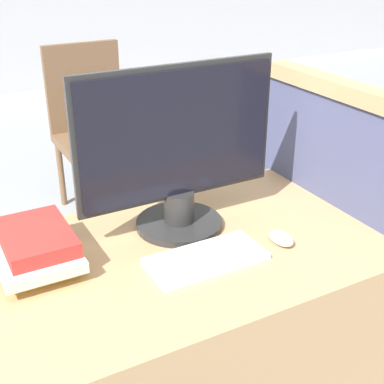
# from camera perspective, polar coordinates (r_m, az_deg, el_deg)

# --- Properties ---
(desk) EXTENTS (1.13, 0.69, 0.73)m
(desk) POSITION_cam_1_polar(r_m,az_deg,el_deg) (1.67, -1.83, -17.12)
(desk) COLOR tan
(desk) RESTS_ON ground_plane
(carrel_divider) EXTENTS (0.07, 0.72, 1.12)m
(carrel_divider) POSITION_cam_1_polar(r_m,az_deg,el_deg) (1.85, 14.54, -5.67)
(carrel_divider) COLOR #474C70
(carrel_divider) RESTS_ON ground_plane
(monitor) EXTENTS (0.59, 0.25, 0.47)m
(monitor) POSITION_cam_1_polar(r_m,az_deg,el_deg) (1.47, -1.50, 4.36)
(monitor) COLOR #282828
(monitor) RESTS_ON desk
(keyboard) EXTENTS (0.31, 0.15, 0.02)m
(keyboard) POSITION_cam_1_polar(r_m,az_deg,el_deg) (1.41, 1.50, -7.12)
(keyboard) COLOR white
(keyboard) RESTS_ON desk
(mouse) EXTENTS (0.05, 0.09, 0.03)m
(mouse) POSITION_cam_1_polar(r_m,az_deg,el_deg) (1.50, 9.48, -4.87)
(mouse) COLOR silver
(mouse) RESTS_ON desk
(book_stack) EXTENTS (0.20, 0.27, 0.10)m
(book_stack) POSITION_cam_1_polar(r_m,az_deg,el_deg) (1.42, -16.21, -5.82)
(book_stack) COLOR gold
(book_stack) RESTS_ON desk
(far_chair) EXTENTS (0.44, 0.44, 0.96)m
(far_chair) POSITION_cam_1_polar(r_m,az_deg,el_deg) (3.17, -10.56, 7.34)
(far_chair) COLOR brown
(far_chair) RESTS_ON ground_plane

